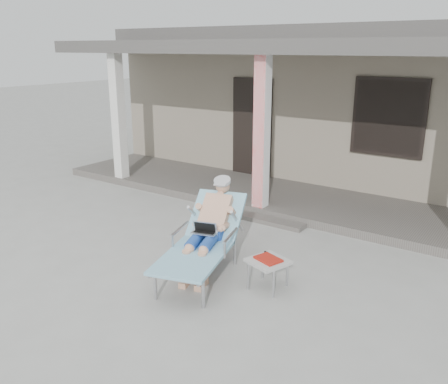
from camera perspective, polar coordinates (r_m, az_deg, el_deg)
The scene contains 7 objects.
ground at distance 6.92m, azimuth -4.81°, elevation -7.55°, with size 60.00×60.00×0.00m, color #9E9E99.
house at distance 12.09m, azimuth 15.21°, elevation 10.73°, with size 10.40×5.40×3.30m.
porch_deck at distance 9.25m, azimuth 7.01°, elevation -0.71°, with size 10.00×2.00×0.15m, color #605B56.
porch_overhang at distance 8.77m, azimuth 7.50°, elevation 16.34°, with size 10.00×2.30×2.85m.
porch_step at distance 8.31m, azimuth 3.29°, elevation -2.95°, with size 2.00×0.30×0.07m, color #605B56.
lounger at distance 6.17m, azimuth -2.19°, elevation -3.10°, with size 1.18×1.94×1.22m.
side_table at distance 5.91m, azimuth 5.35°, elevation -8.46°, with size 0.56×0.56×0.40m.
Camera 1 is at (4.04, -4.83, 2.87)m, focal length 38.00 mm.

